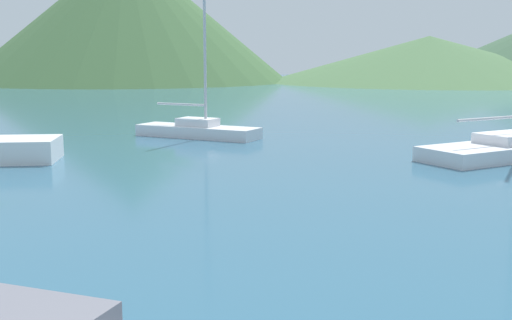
{
  "coord_description": "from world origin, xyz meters",
  "views": [
    {
      "loc": [
        0.55,
        0.21,
        3.46
      ],
      "look_at": [
        -0.58,
        14.0,
        1.2
      ],
      "focal_mm": 45.0,
      "sensor_mm": 36.0,
      "label": 1
    }
  ],
  "objects": [
    {
      "name": "sailboat_inner",
      "position": [
        -4.18,
        27.21,
        0.38
      ],
      "size": [
        5.64,
        3.45,
        7.55
      ],
      "rotation": [
        0.0,
        0.0,
        -0.39
      ],
      "color": "silver",
      "rests_on": "ground_plane"
    },
    {
      "name": "hill_east",
      "position": [
        16.38,
        88.09,
        3.02
      ],
      "size": [
        43.56,
        43.56,
        6.04
      ],
      "color": "#476B42",
      "rests_on": "ground_plane"
    },
    {
      "name": "hill_central",
      "position": [
        -23.87,
        86.58,
        8.92
      ],
      "size": [
        43.37,
        43.37,
        17.84
      ],
      "color": "#3D6038",
      "rests_on": "ground_plane"
    },
    {
      "name": "sailboat_middle",
      "position": [
        7.42,
        22.61,
        0.37
      ],
      "size": [
        6.82,
        5.65,
        8.89
      ],
      "rotation": [
        0.0,
        0.0,
        0.61
      ],
      "color": "silver",
      "rests_on": "ground_plane"
    }
  ]
}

